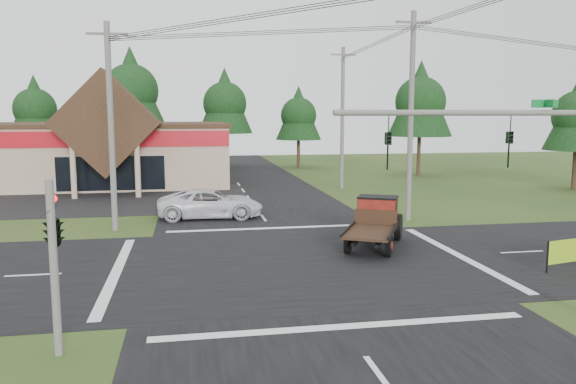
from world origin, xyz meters
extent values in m
plane|color=#274016|center=(0.00, 0.00, 0.00)|extent=(120.00, 120.00, 0.00)
cube|color=black|center=(0.00, 0.00, 0.01)|extent=(12.00, 120.00, 0.02)
cube|color=black|center=(0.00, 0.00, 0.01)|extent=(120.00, 12.00, 0.02)
cube|color=black|center=(-14.00, 19.00, 0.01)|extent=(28.00, 14.00, 0.02)
cube|color=tan|center=(-16.00, 30.00, 2.50)|extent=(30.00, 15.00, 5.00)
cube|color=#311E14|center=(-16.00, 30.00, 5.05)|extent=(30.40, 15.40, 0.30)
cube|color=maroon|center=(-16.00, 22.45, 4.10)|extent=(30.00, 0.12, 1.20)
cube|color=#311E14|center=(-10.00, 21.50, 5.30)|extent=(7.78, 4.00, 7.78)
cylinder|color=tan|center=(-12.20, 19.80, 2.00)|extent=(0.40, 0.40, 4.00)
cylinder|color=tan|center=(-7.80, 19.80, 2.00)|extent=(0.40, 0.40, 4.00)
cube|color=black|center=(-10.00, 22.48, 1.50)|extent=(8.00, 0.08, 2.60)
cylinder|color=#595651|center=(3.50, -7.50, 6.00)|extent=(8.00, 0.16, 0.16)
imported|color=black|center=(4.50, -7.50, 5.00)|extent=(0.16, 0.20, 1.00)
imported|color=black|center=(1.00, -7.50, 5.00)|extent=(0.16, 0.20, 1.00)
cube|color=#0C6626|center=(5.50, -7.50, 6.25)|extent=(0.80, 0.04, 0.22)
cylinder|color=#595651|center=(-7.50, -7.50, 2.20)|extent=(0.20, 0.20, 4.40)
imported|color=black|center=(-7.50, -7.30, 3.70)|extent=(0.53, 2.48, 1.00)
sphere|color=#FF0C0C|center=(-7.50, -7.15, 3.90)|extent=(0.18, 0.18, 0.18)
cylinder|color=#595651|center=(-8.00, 8.00, 5.25)|extent=(0.30, 0.30, 10.50)
cube|color=#595651|center=(-8.00, 8.00, 9.90)|extent=(2.00, 0.12, 0.12)
cylinder|color=#595651|center=(8.00, 8.00, 5.75)|extent=(0.30, 0.30, 11.50)
cube|color=#595651|center=(8.00, 8.00, 10.90)|extent=(2.00, 0.12, 0.12)
cylinder|color=#595651|center=(8.00, 22.00, 5.60)|extent=(0.30, 0.30, 11.20)
cube|color=#595651|center=(8.00, 22.00, 10.60)|extent=(2.00, 0.12, 0.12)
cylinder|color=#332316|center=(-20.00, 42.00, 1.75)|extent=(0.36, 0.36, 3.50)
cone|color=black|center=(-20.00, 42.00, 6.80)|extent=(5.60, 5.60, 6.60)
sphere|color=black|center=(-20.00, 42.00, 6.50)|extent=(4.40, 4.40, 4.40)
cylinder|color=#332316|center=(-10.00, 41.00, 2.27)|extent=(0.36, 0.36, 4.55)
cone|color=black|center=(-10.00, 41.00, 8.84)|extent=(7.28, 7.28, 8.58)
sphere|color=black|center=(-10.00, 41.00, 8.45)|extent=(5.72, 5.72, 5.72)
cylinder|color=#332316|center=(0.00, 42.00, 1.92)|extent=(0.36, 0.36, 3.85)
cone|color=black|center=(0.00, 42.00, 7.48)|extent=(6.16, 6.16, 7.26)
sphere|color=black|center=(0.00, 42.00, 7.15)|extent=(4.84, 4.84, 4.84)
cylinder|color=#332316|center=(8.00, 40.00, 1.57)|extent=(0.36, 0.36, 3.15)
cone|color=black|center=(8.00, 40.00, 6.12)|extent=(5.04, 5.04, 5.94)
sphere|color=black|center=(8.00, 40.00, 5.85)|extent=(3.96, 3.96, 3.96)
cylinder|color=#332316|center=(18.00, 30.00, 1.92)|extent=(0.36, 0.36, 3.85)
cone|color=black|center=(18.00, 30.00, 7.48)|extent=(6.16, 6.16, 7.26)
sphere|color=black|center=(18.00, 30.00, 7.15)|extent=(4.84, 4.84, 4.84)
cylinder|color=#332316|center=(26.00, 18.00, 1.57)|extent=(0.36, 0.36, 3.15)
imported|color=silver|center=(-2.98, 10.71, 0.84)|extent=(6.11, 2.99, 1.67)
camera|label=1|loc=(-4.21, -21.61, 5.96)|focal=35.00mm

